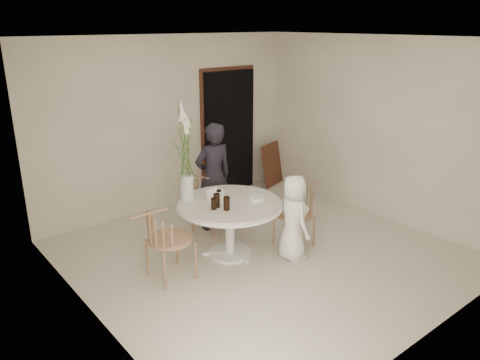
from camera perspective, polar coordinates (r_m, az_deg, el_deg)
ground at (r=6.19m, az=2.83°, el=-8.90°), size 4.50×4.50×0.00m
room_shell at (r=5.63m, az=3.09°, el=5.87°), size 4.50×4.50×4.50m
doorway at (r=8.11m, az=-1.32°, el=5.78°), size 1.00×0.10×2.10m
door_trim at (r=8.13m, az=-1.50°, el=6.24°), size 1.12×0.03×2.22m
table at (r=5.90m, az=-1.24°, el=-3.72°), size 1.33×1.33×0.73m
picture_frame at (r=8.61m, az=3.91°, el=1.91°), size 0.60×0.35×0.77m
chair_far at (r=6.69m, az=-4.44°, el=-1.85°), size 0.55×0.57×0.81m
chair_right at (r=6.30m, az=7.42°, el=-3.21°), size 0.51×0.47×0.83m
chair_left at (r=5.41m, az=-9.70°, el=-6.60°), size 0.55×0.51×0.89m
girl at (r=6.65m, az=-3.26°, el=0.38°), size 0.61×0.44×1.56m
boy at (r=5.88m, az=6.54°, el=-4.61°), size 0.48×0.62×1.11m
birthday_cake at (r=5.93m, az=-3.06°, el=-1.87°), size 0.23×0.23×0.16m
cola_tumbler_a at (r=5.68m, az=-2.86°, el=-2.51°), size 0.09×0.09×0.17m
cola_tumbler_b at (r=5.59m, az=-1.64°, el=-2.88°), size 0.10×0.10×0.17m
cola_tumbler_c at (r=5.62m, az=-3.23°, el=-2.92°), size 0.08×0.08×0.14m
cola_tumbler_d at (r=5.91m, az=-2.59°, el=-1.82°), size 0.06×0.06×0.13m
plate_stack at (r=5.91m, az=2.07°, el=-2.27°), size 0.23×0.23×0.05m
flower_vase at (r=5.81m, az=-6.62°, el=2.88°), size 0.17×0.17×1.27m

